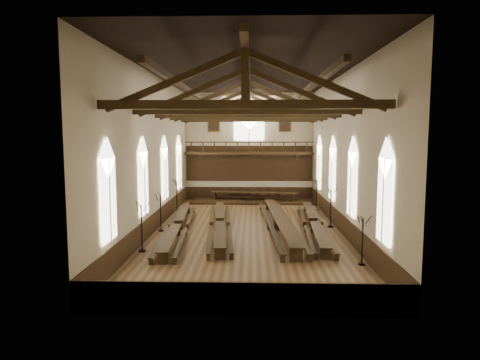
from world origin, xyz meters
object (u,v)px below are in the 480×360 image
(candelabrum_left_mid, at_px, (161,220))
(candelabrum_right_far, at_px, (316,200))
(refectory_row_d, at_px, (314,222))
(high_table, at_px, (254,193))
(refectory_row_a, at_px, (177,225))
(refectory_row_b, at_px, (220,222))
(dais, at_px, (254,201))
(candelabrum_right_near, at_px, (362,250))
(refectory_row_c, at_px, (279,221))
(candelabrum_left_near, at_px, (142,236))
(candelabrum_left_far, at_px, (177,203))
(candelabrum_right_mid, at_px, (331,215))

(candelabrum_left_mid, distance_m, candelabrum_right_far, 13.58)
(refectory_row_d, xyz_separation_m, high_table, (-3.88, 11.06, 0.33))
(refectory_row_a, xyz_separation_m, refectory_row_b, (2.63, 0.84, 0.00))
(refectory_row_d, height_order, dais, refectory_row_d)
(candelabrum_right_near, bearing_deg, refectory_row_c, 114.92)
(candelabrum_left_mid, distance_m, candelabrum_right_near, 12.98)
(refectory_row_b, xyz_separation_m, candelabrum_left_near, (-3.73, -5.21, 0.31))
(refectory_row_b, relative_size, high_table, 1.77)
(refectory_row_a, height_order, high_table, high_table)
(refectory_row_a, xyz_separation_m, refectory_row_d, (8.80, 1.02, 0.00))
(refectory_row_b, height_order, candelabrum_right_far, candelabrum_right_far)
(refectory_row_a, bearing_deg, candelabrum_left_near, -104.11)
(refectory_row_d, height_order, candelabrum_right_far, candelabrum_right_far)
(dais, xyz_separation_m, candelabrum_right_far, (5.08, -3.90, 0.70))
(candelabrum_left_far, distance_m, candelabrum_right_mid, 11.96)
(candelabrum_left_near, relative_size, candelabrum_left_mid, 1.08)
(refectory_row_c, xyz_separation_m, dais, (-1.61, 10.99, -0.48))
(candelabrum_right_near, bearing_deg, refectory_row_d, 99.23)
(refectory_row_a, distance_m, candelabrum_left_far, 6.40)
(dais, height_order, candelabrum_left_mid, candelabrum_left_mid)
(candelabrum_left_near, height_order, candelabrum_right_far, candelabrum_left_near)
(candelabrum_left_far, bearing_deg, candelabrum_right_near, -48.76)
(candelabrum_left_near, bearing_deg, candelabrum_right_far, 48.51)
(high_table, xyz_separation_m, candelabrum_left_near, (-6.02, -16.45, -0.01))
(refectory_row_c, height_order, refectory_row_d, refectory_row_c)
(dais, distance_m, candelabrum_left_mid, 13.20)
(refectory_row_b, xyz_separation_m, candelabrum_right_mid, (7.37, 1.01, 0.34))
(candelabrum_left_mid, relative_size, candelabrum_right_near, 1.03)
(refectory_row_c, relative_size, candelabrum_left_mid, 6.04)
(refectory_row_a, relative_size, refectory_row_b, 1.00)
(candelabrum_left_mid, bearing_deg, candelabrum_left_near, -90.00)
(candelabrum_right_far, bearing_deg, refectory_row_c, -116.06)
(refectory_row_a, distance_m, dais, 13.05)
(refectory_row_d, relative_size, dais, 1.22)
(refectory_row_a, distance_m, candelabrum_right_far, 12.92)
(candelabrum_right_near, relative_size, candelabrum_right_far, 0.90)
(dais, bearing_deg, candelabrum_right_mid, -63.61)
(candelabrum_left_far, bearing_deg, refectory_row_b, -55.63)
(candelabrum_left_near, distance_m, candelabrum_right_far, 16.76)
(high_table, bearing_deg, candelabrum_left_near, -110.10)
(refectory_row_d, bearing_deg, candelabrum_right_near, -80.77)
(candelabrum_right_near, bearing_deg, candelabrum_right_mid, 90.00)
(refectory_row_b, xyz_separation_m, candelabrum_right_far, (7.37, 7.34, 0.31))
(dais, height_order, candelabrum_right_mid, candelabrum_right_mid)
(refectory_row_c, distance_m, refectory_row_d, 2.27)
(candelabrum_left_mid, height_order, candelabrum_right_far, candelabrum_right_far)
(dais, relative_size, candelabrum_left_mid, 4.59)
(high_table, xyz_separation_m, candelabrum_left_far, (-6.02, -5.79, 0.01))
(refectory_row_c, bearing_deg, refectory_row_d, -1.80)
(high_table, bearing_deg, candelabrum_right_near, -74.61)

